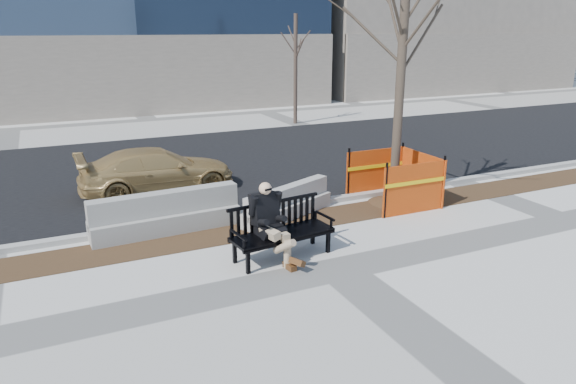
% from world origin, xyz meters
% --- Properties ---
extents(ground, '(120.00, 120.00, 0.00)m').
position_xyz_m(ground, '(0.00, 0.00, 0.00)').
color(ground, beige).
rests_on(ground, ground).
extents(mulch_strip, '(40.00, 1.20, 0.02)m').
position_xyz_m(mulch_strip, '(0.00, 2.60, 0.00)').
color(mulch_strip, '#47301C').
rests_on(mulch_strip, ground).
extents(asphalt_street, '(60.00, 10.40, 0.01)m').
position_xyz_m(asphalt_street, '(0.00, 8.80, 0.00)').
color(asphalt_street, black).
rests_on(asphalt_street, ground).
extents(curb, '(60.00, 0.25, 0.12)m').
position_xyz_m(curb, '(0.00, 3.55, 0.06)').
color(curb, '#9E9B93').
rests_on(curb, ground).
extents(bench, '(2.18, 1.01, 1.12)m').
position_xyz_m(bench, '(-0.75, 0.92, 0.00)').
color(bench, black).
rests_on(bench, ground).
extents(seated_man, '(0.79, 1.18, 1.55)m').
position_xyz_m(seated_man, '(-1.04, 0.94, 0.00)').
color(seated_man, black).
rests_on(seated_man, ground).
extents(tree_fence, '(2.75, 2.75, 6.83)m').
position_xyz_m(tree_fence, '(3.26, 2.81, 0.00)').
color(tree_fence, '#EC5611').
rests_on(tree_fence, ground).
extents(sedan, '(4.20, 1.73, 1.22)m').
position_xyz_m(sedan, '(-2.06, 6.39, 0.00)').
color(sedan, '#AA884D').
rests_on(sedan, ground).
extents(jersey_barrier_left, '(3.32, 0.83, 0.94)m').
position_xyz_m(jersey_barrier_left, '(-2.52, 3.27, 0.00)').
color(jersey_barrier_left, gray).
rests_on(jersey_barrier_left, ground).
extents(jersey_barrier_right, '(2.69, 1.59, 0.77)m').
position_xyz_m(jersey_barrier_right, '(0.33, 3.01, 0.00)').
color(jersey_barrier_right, '#9D9A93').
rests_on(jersey_barrier_right, ground).
extents(far_tree_right, '(2.50, 2.50, 5.37)m').
position_xyz_m(far_tree_right, '(6.13, 14.63, 0.00)').
color(far_tree_right, '#48382E').
rests_on(far_tree_right, ground).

